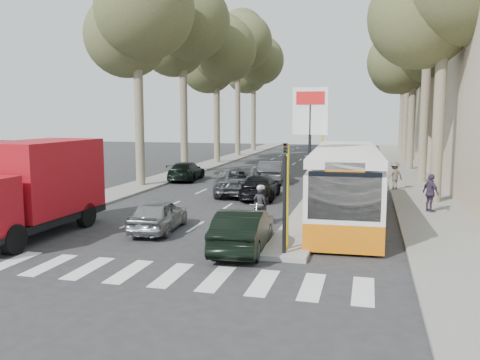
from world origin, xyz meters
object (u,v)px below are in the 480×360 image
object	(u,v)px
silver_hatchback	(158,215)
red_truck	(32,186)
dark_hatchback	(243,230)
motorcycle	(261,206)
city_bus	(345,182)

from	to	relation	value
silver_hatchback	red_truck	bearing A→B (deg)	18.05
silver_hatchback	dark_hatchback	distance (m)	4.30
dark_hatchback	motorcycle	distance (m)	4.22
silver_hatchback	red_truck	size ratio (longest dim) A/B	0.57
motorcycle	silver_hatchback	bearing A→B (deg)	-146.11
silver_hatchback	motorcycle	bearing A→B (deg)	-152.24
dark_hatchback	city_bus	size ratio (longest dim) A/B	0.36
red_truck	motorcycle	xyz separation A→B (m)	(7.75, 4.02, -1.09)
silver_hatchback	motorcycle	distance (m)	4.20
red_truck	silver_hatchback	bearing A→B (deg)	24.39
city_bus	motorcycle	size ratio (longest dim) A/B	6.10
dark_hatchback	motorcycle	bearing A→B (deg)	-89.17
dark_hatchback	red_truck	world-z (taller)	red_truck
red_truck	motorcycle	distance (m)	8.80
dark_hatchback	red_truck	size ratio (longest dim) A/B	0.64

